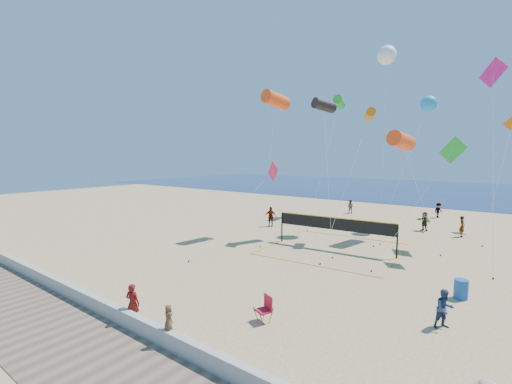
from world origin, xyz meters
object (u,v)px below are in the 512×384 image
Objects in this scene: woman at (133,303)px; camp_chair at (265,307)px; volleyball_net at (334,227)px; trash_barrel at (461,289)px.

woman is 5.16m from camp_chair.
camp_chair is (4.08, 3.16, -0.20)m from woman.
woman is 1.36× the size of camp_chair.
volleyball_net is at bearing 124.59° from camp_chair.
volleyball_net is (1.89, 14.61, 0.75)m from woman.
trash_barrel is at bearing -32.07° from volleyball_net.
camp_chair is at bearing -83.00° from volleyball_net.
camp_chair is at bearing -129.74° from trash_barrel.
trash_barrel is (5.90, 7.10, -0.15)m from camp_chair.
woman is at bearing -101.19° from volleyball_net.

